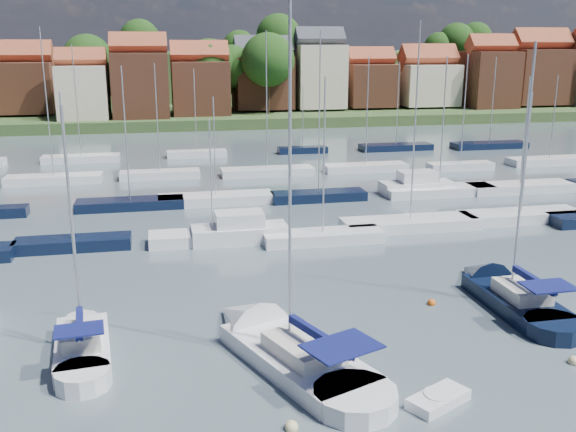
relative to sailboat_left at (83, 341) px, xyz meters
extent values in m
plane|color=#425159|center=(14.85, 35.50, -0.37)|extent=(260.00, 260.00, 0.00)
cube|color=silver|center=(0.08, -0.84, -0.12)|extent=(2.97, 6.00, 1.20)
cone|color=silver|center=(-0.27, 2.76, -0.12)|extent=(2.68, 3.04, 2.41)
cylinder|color=silver|center=(0.37, -3.72, -0.12)|extent=(2.64, 2.64, 1.20)
cube|color=beige|center=(0.12, -1.24, 0.83)|extent=(1.92, 2.57, 0.70)
cylinder|color=#B2B2B7|center=(0.04, -0.44, 5.84)|extent=(0.14, 0.14, 10.72)
cylinder|color=#B2B2B7|center=(0.20, -2.04, 1.68)|extent=(0.42, 3.21, 0.10)
cube|color=#101551|center=(0.20, -2.04, 1.83)|extent=(0.60, 3.07, 0.35)
cube|color=#101551|center=(0.31, -3.08, 1.98)|extent=(2.18, 1.64, 0.08)
cube|color=silver|center=(9.65, -3.79, -0.12)|extent=(6.29, 8.98, 1.20)
cone|color=silver|center=(7.72, 1.02, -0.12)|extent=(4.70, 5.02, 3.45)
cylinder|color=silver|center=(11.19, -7.63, -0.12)|extent=(4.49, 4.49, 1.20)
cube|color=beige|center=(9.87, -4.32, 0.83)|extent=(3.53, 4.10, 0.70)
cylinder|color=#B2B2B7|center=(9.44, -3.25, 8.16)|extent=(0.14, 0.14, 15.35)
cylinder|color=#B2B2B7|center=(10.29, -5.39, 1.68)|extent=(1.81, 4.31, 0.10)
cube|color=#101551|center=(10.29, -5.39, 1.83)|extent=(1.91, 4.17, 0.35)
cube|color=#101551|center=(10.85, -6.78, 1.98)|extent=(3.50, 3.02, 0.08)
cube|color=black|center=(22.86, 0.27, -0.12)|extent=(2.97, 7.08, 1.20)
cone|color=black|center=(22.84, 4.69, -0.12)|extent=(2.96, 3.45, 2.94)
cylinder|color=black|center=(22.87, -3.27, -0.12)|extent=(2.96, 2.96, 1.20)
cube|color=beige|center=(22.86, -0.22, 0.83)|extent=(2.07, 2.95, 0.70)
cylinder|color=#B2B2B7|center=(22.86, 0.76, 7.17)|extent=(0.14, 0.14, 13.38)
cylinder|color=#B2B2B7|center=(22.87, -1.20, 1.68)|extent=(0.12, 3.93, 0.10)
cube|color=#101551|center=(22.87, -1.20, 1.83)|extent=(0.32, 3.73, 0.35)
cube|color=#101551|center=(22.87, -2.48, 1.98)|extent=(2.51, 1.78, 0.08)
cube|color=silver|center=(14.59, -8.00, -0.18)|extent=(2.95, 2.33, 0.53)
cylinder|color=silver|center=(14.59, -8.00, -0.03)|extent=(1.24, 1.24, 0.34)
sphere|color=beige|center=(8.41, -8.54, -0.37)|extent=(0.53, 0.53, 0.53)
sphere|color=#D85914|center=(11.84, -5.28, -0.37)|extent=(0.50, 0.50, 0.50)
sphere|color=#D85914|center=(15.42, -6.86, -0.37)|extent=(0.47, 0.47, 0.47)
sphere|color=#D85914|center=(18.54, 1.64, -0.37)|extent=(0.47, 0.47, 0.47)
sphere|color=beige|center=(22.11, -6.03, -0.37)|extent=(0.53, 0.53, 0.53)
cube|color=black|center=(-2.26, 16.04, -0.02)|extent=(8.01, 2.24, 1.00)
cylinder|color=#B2B2B7|center=(-2.26, 16.04, 5.56)|extent=(0.12, 0.12, 10.16)
cube|color=silver|center=(7.58, 15.70, -0.02)|extent=(9.22, 2.58, 1.00)
cylinder|color=#B2B2B7|center=(7.58, 15.70, 4.57)|extent=(0.12, 0.12, 8.18)
cube|color=silver|center=(15.48, 14.11, -0.02)|extent=(8.78, 2.46, 1.00)
cylinder|color=#B2B2B7|center=(15.48, 14.11, 6.01)|extent=(0.12, 0.12, 11.06)
cube|color=silver|center=(23.08, 16.17, -0.02)|extent=(10.79, 3.02, 1.00)
cylinder|color=#B2B2B7|center=(23.08, 16.17, 7.92)|extent=(0.12, 0.12, 14.87)
cube|color=silver|center=(32.83, 16.52, -0.02)|extent=(10.13, 2.84, 1.00)
cylinder|color=#B2B2B7|center=(32.83, 16.52, 5.28)|extent=(0.12, 0.12, 9.59)
cube|color=silver|center=(9.54, 15.50, 0.13)|extent=(7.00, 2.60, 1.40)
cube|color=silver|center=(9.54, 15.50, 1.23)|extent=(3.50, 2.20, 1.30)
cube|color=black|center=(1.30, 27.14, -0.02)|extent=(9.30, 2.60, 1.00)
cylinder|color=#B2B2B7|center=(1.30, 27.14, 6.22)|extent=(0.12, 0.12, 11.48)
cube|color=silver|center=(8.91, 27.51, -0.02)|extent=(10.40, 2.91, 1.00)
cylinder|color=#B2B2B7|center=(8.91, 27.51, 4.87)|extent=(0.12, 0.12, 8.77)
cube|color=black|center=(18.33, 26.78, -0.02)|extent=(8.80, 2.46, 1.00)
cylinder|color=#B2B2B7|center=(18.33, 26.78, 7.65)|extent=(0.12, 0.12, 14.33)
cube|color=silver|center=(30.25, 26.66, -0.02)|extent=(10.73, 3.00, 1.00)
cylinder|color=#B2B2B7|center=(30.25, 26.66, 6.55)|extent=(0.12, 0.12, 12.14)
cube|color=silver|center=(38.67, 26.47, -0.02)|extent=(10.48, 2.93, 1.00)
cylinder|color=#B2B2B7|center=(38.67, 26.47, 5.62)|extent=(0.12, 0.12, 10.28)
cube|color=silver|center=(28.31, 27.50, 0.13)|extent=(7.00, 2.60, 1.40)
cube|color=silver|center=(28.31, 27.50, 1.23)|extent=(3.50, 2.20, 1.30)
cube|color=silver|center=(-6.86, 39.71, -0.02)|extent=(9.71, 2.72, 1.00)
cylinder|color=#B2B2B7|center=(-6.86, 39.71, 7.92)|extent=(0.12, 0.12, 14.88)
cube|color=silver|center=(4.01, 40.01, -0.02)|extent=(8.49, 2.38, 1.00)
cylinder|color=#B2B2B7|center=(4.01, 40.01, 6.14)|extent=(0.12, 0.12, 11.31)
cube|color=silver|center=(15.64, 39.28, -0.02)|extent=(10.16, 2.85, 1.00)
cylinder|color=#B2B2B7|center=(15.64, 39.28, 7.78)|extent=(0.12, 0.12, 14.59)
cube|color=silver|center=(27.02, 39.40, -0.02)|extent=(9.53, 2.67, 1.00)
cylinder|color=#B2B2B7|center=(27.02, 39.40, 6.44)|extent=(0.12, 0.12, 11.91)
cube|color=silver|center=(38.01, 38.00, -0.02)|extent=(7.62, 2.13, 1.00)
cylinder|color=#B2B2B7|center=(38.01, 38.00, 6.55)|extent=(0.12, 0.12, 12.13)
cube|color=silver|center=(50.07, 39.09, -0.02)|extent=(10.17, 2.85, 1.00)
cylinder|color=#B2B2B7|center=(50.07, 39.09, 5.35)|extent=(0.12, 0.12, 9.73)
cube|color=silver|center=(-5.41, 52.06, -0.02)|extent=(9.24, 2.59, 1.00)
cylinder|color=#B2B2B7|center=(-5.41, 52.06, 7.07)|extent=(0.12, 0.12, 13.17)
cube|color=silver|center=(8.77, 52.80, -0.02)|extent=(7.57, 2.12, 1.00)
cylinder|color=#B2B2B7|center=(8.77, 52.80, 5.60)|extent=(0.12, 0.12, 10.24)
cube|color=black|center=(22.73, 52.97, -0.02)|extent=(6.58, 1.84, 1.00)
cylinder|color=#B2B2B7|center=(22.73, 52.97, 4.49)|extent=(0.12, 0.12, 8.01)
cube|color=black|center=(35.79, 52.90, -0.02)|extent=(9.92, 2.78, 1.00)
cylinder|color=#B2B2B7|center=(35.79, 52.90, 5.94)|extent=(0.12, 0.12, 10.92)
cube|color=black|center=(49.13, 51.87, -0.02)|extent=(10.55, 2.95, 1.00)
cylinder|color=#B2B2B7|center=(49.13, 51.87, 6.24)|extent=(0.12, 0.12, 11.51)
cube|color=#3C5028|center=(14.85, 112.50, -0.07)|extent=(200.00, 70.00, 3.00)
cube|color=#3C5028|center=(14.85, 137.50, 4.63)|extent=(200.00, 60.00, 14.00)
cube|color=brown|center=(-18.80, 93.29, 6.20)|extent=(10.37, 9.97, 8.73)
cube|color=brown|center=(-18.80, 93.29, 11.83)|extent=(10.57, 5.13, 5.13)
cube|color=beige|center=(-7.89, 84.50, 5.71)|extent=(8.09, 8.80, 8.96)
cube|color=brown|center=(-7.89, 84.50, 11.18)|extent=(8.25, 4.00, 4.00)
cube|color=brown|center=(1.50, 85.43, 6.72)|extent=(9.36, 10.17, 10.97)
cube|color=brown|center=(1.50, 85.43, 13.35)|extent=(9.54, 4.63, 4.63)
cube|color=brown|center=(11.81, 87.15, 5.94)|extent=(9.90, 8.56, 9.42)
cube|color=brown|center=(11.81, 87.15, 11.87)|extent=(10.10, 4.90, 4.90)
cube|color=brown|center=(23.95, 92.15, 6.58)|extent=(10.59, 8.93, 9.49)
cube|color=#383A42|center=(23.95, 92.15, 12.62)|extent=(10.80, 5.24, 5.24)
cube|color=beige|center=(34.56, 91.30, 7.66)|extent=(9.01, 8.61, 11.65)
cube|color=#383A42|center=(34.56, 91.30, 14.58)|extent=(9.19, 4.46, 4.46)
cube|color=brown|center=(45.02, 92.50, 5.83)|extent=(9.10, 9.34, 8.00)
cube|color=brown|center=(45.02, 92.50, 10.95)|extent=(9.28, 4.50, 4.50)
cube|color=beige|center=(56.80, 92.09, 5.77)|extent=(10.86, 9.59, 7.88)
cube|color=brown|center=(56.80, 92.09, 11.04)|extent=(11.07, 5.37, 5.37)
cube|color=brown|center=(68.61, 89.42, 6.72)|extent=(9.18, 9.96, 10.97)
cube|color=brown|center=(68.61, 89.42, 13.33)|extent=(9.36, 4.54, 4.54)
cube|color=brown|center=(80.03, 90.71, 7.21)|extent=(11.39, 9.67, 10.76)
cube|color=brown|center=(80.03, 90.71, 13.99)|extent=(11.62, 5.64, 5.64)
cylinder|color=#382619|center=(71.62, 111.01, 8.14)|extent=(0.50, 0.50, 4.47)
sphere|color=#284C17|center=(71.62, 111.01, 14.21)|extent=(8.18, 8.18, 8.18)
cylinder|color=#382619|center=(18.31, 91.43, 3.46)|extent=(0.50, 0.50, 4.46)
sphere|color=#284C17|center=(18.31, 91.43, 9.51)|extent=(8.15, 8.15, 8.15)
cylinder|color=#382619|center=(30.07, 109.18, 8.21)|extent=(0.50, 0.50, 5.15)
sphere|color=#284C17|center=(30.07, 109.18, 15.19)|extent=(9.41, 9.41, 9.41)
cylinder|color=#382619|center=(1.31, 111.81, 8.31)|extent=(0.50, 0.50, 4.56)
sphere|color=#284C17|center=(1.31, 111.81, 14.50)|extent=(8.34, 8.34, 8.34)
cylinder|color=#382619|center=(-8.39, 100.75, 3.81)|extent=(0.50, 0.50, 5.15)
sphere|color=#284C17|center=(-8.39, 100.75, 10.80)|extent=(9.42, 9.42, 9.42)
cylinder|color=#382619|center=(-23.82, 102.82, 6.39)|extent=(0.50, 0.50, 3.42)
sphere|color=#284C17|center=(-23.82, 102.82, 11.03)|extent=(6.26, 6.26, 6.26)
cylinder|color=#382619|center=(28.61, 100.20, 3.12)|extent=(0.50, 0.50, 3.77)
sphere|color=#284C17|center=(28.61, 100.20, 8.23)|extent=(6.89, 6.89, 6.89)
cylinder|color=#382619|center=(23.90, 86.44, 3.84)|extent=(0.50, 0.50, 5.21)
sphere|color=#284C17|center=(23.90, 86.44, 10.92)|extent=(9.53, 9.53, 9.53)
cylinder|color=#382619|center=(76.78, 97.12, 2.72)|extent=(0.50, 0.50, 2.97)
sphere|color=#284C17|center=(76.78, 97.12, 6.76)|extent=(5.44, 5.44, 5.44)
cylinder|color=#382619|center=(13.70, 89.25, 3.65)|extent=(0.50, 0.50, 4.84)
sphere|color=#284C17|center=(13.70, 89.25, 10.22)|extent=(8.85, 8.85, 8.85)
cylinder|color=#382619|center=(67.53, 111.22, 7.80)|extent=(0.50, 0.50, 3.72)
sphere|color=#284C17|center=(67.53, 111.22, 12.84)|extent=(6.80, 6.80, 6.80)
cylinder|color=#382619|center=(68.90, 89.63, 3.26)|extent=(0.50, 0.50, 4.05)
sphere|color=#284C17|center=(68.90, 89.63, 8.75)|extent=(7.40, 7.40, 7.40)
cylinder|color=#382619|center=(21.69, 108.79, 7.54)|extent=(0.50, 0.50, 3.93)
sphere|color=#284C17|center=(21.69, 108.79, 12.88)|extent=(7.19, 7.19, 7.19)
cylinder|color=#382619|center=(45.50, 95.67, 3.14)|extent=(0.50, 0.50, 3.82)
sphere|color=#284C17|center=(45.50, 95.67, 8.33)|extent=(6.99, 6.99, 6.99)
cylinder|color=#382619|center=(-2.59, 88.62, 2.97)|extent=(0.50, 0.50, 3.48)
sphere|color=#284C17|center=(-2.59, 88.62, 7.70)|extent=(6.37, 6.37, 6.37)
cylinder|color=#382619|center=(72.36, 98.31, 2.73)|extent=(0.50, 0.50, 2.99)
sphere|color=#284C17|center=(72.36, 98.31, 6.78)|extent=(5.46, 5.46, 5.46)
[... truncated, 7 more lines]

